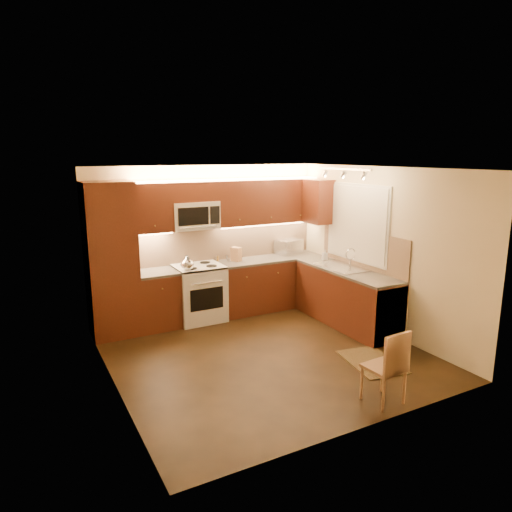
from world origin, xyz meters
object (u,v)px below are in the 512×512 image
soap_bottle (325,255)px  knife_block (236,254)px  toaster_oven (289,247)px  microwave (194,215)px  dining_chair (384,366)px  sink (341,263)px  kettle (187,263)px  stove (199,293)px

soap_bottle → knife_block: bearing=174.9°
toaster_oven → microwave: bearing=168.0°
microwave → dining_chair: bearing=-76.7°
sink → toaster_oven: (-0.19, 1.29, 0.06)m
kettle → dining_chair: (1.09, -3.17, -0.62)m
stove → sink: sink is taller
microwave → kettle: bearing=-127.2°
kettle → soap_bottle: kettle is taller
knife_block → soap_bottle: size_ratio=1.36×
sink → soap_bottle: 0.60m
soap_bottle → microwave: bearing=-178.4°
stove → toaster_oven: (1.81, 0.16, 0.57)m
stove → soap_bottle: (2.11, -0.54, 0.53)m
sink → knife_block: (-1.28, 1.22, 0.04)m
kettle → soap_bottle: (2.36, -0.33, -0.05)m
soap_bottle → sink: bearing=-80.8°
microwave → sink: bearing=-32.2°
sink → microwave: bearing=147.8°
stove → kettle: size_ratio=3.87×
kettle → toaster_oven: size_ratio=0.54×
knife_block → dining_chair: bearing=-112.3°
toaster_oven → knife_block: toaster_oven is taller
knife_block → soap_bottle: knife_block is taller
toaster_oven → dining_chair: (-0.98, -3.54, -0.61)m
stove → dining_chair: size_ratio=1.09×
microwave → toaster_oven: (1.81, 0.03, -0.69)m
knife_block → dining_chair: size_ratio=0.28×
microwave → soap_bottle: size_ratio=4.38×
toaster_oven → soap_bottle: toaster_oven is taller
microwave → toaster_oven: size_ratio=1.74×
toaster_oven → knife_block: 1.10m
microwave → soap_bottle: (2.11, -0.67, -0.73)m
microwave → dining_chair: 3.83m
kettle → knife_block: kettle is taller
microwave → stove: bearing=-90.0°
knife_block → stove: bearing=163.0°
soap_bottle → dining_chair: (-1.28, -2.84, -0.56)m
stove → kettle: kettle is taller
sink → soap_bottle: size_ratio=4.95×
microwave → sink: (2.00, -1.26, -0.74)m
dining_chair → sink: bearing=58.9°
sink → toaster_oven: toaster_oven is taller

